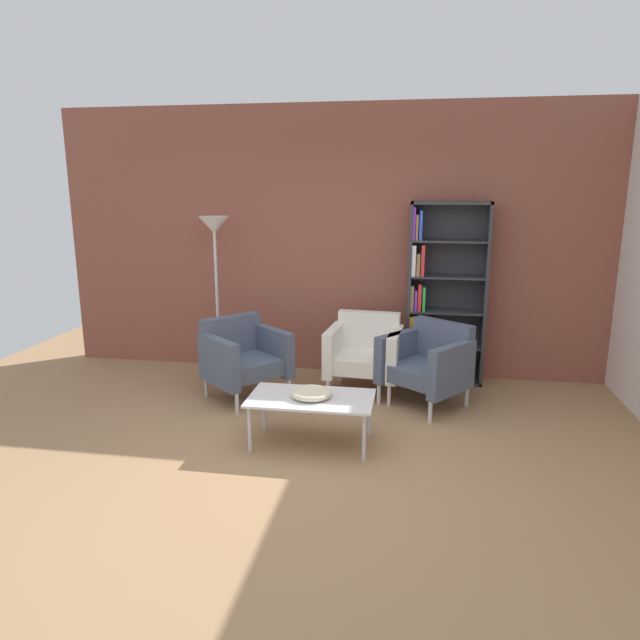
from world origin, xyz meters
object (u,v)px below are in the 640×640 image
object	(u,v)px
armchair_by_bookshelf	(365,351)
armchair_spare_guest	(243,356)
floor_lamp_torchiere	(215,244)
coffee_table_low	(311,401)
armchair_near_window	(428,362)
decorative_bowl	(311,393)
bookshelf_tall	(438,297)

from	to	relation	value
armchair_by_bookshelf	armchair_spare_guest	distance (m)	1.23
armchair_spare_guest	floor_lamp_torchiere	xyz separation A→B (m)	(-0.46, 0.61, 1.03)
coffee_table_low	armchair_near_window	size ratio (longest dim) A/B	1.05
decorative_bowl	armchair_by_bookshelf	bearing A→B (deg)	76.57
decorative_bowl	armchair_spare_guest	xyz separation A→B (m)	(-0.86, 0.96, -0.02)
armchair_spare_guest	armchair_near_window	world-z (taller)	same
decorative_bowl	armchair_near_window	bearing A→B (deg)	48.23
armchair_by_bookshelf	armchair_spare_guest	size ratio (longest dim) A/B	0.82
coffee_table_low	bookshelf_tall	bearing A→B (deg)	59.83
bookshelf_tall	armchair_spare_guest	xyz separation A→B (m)	(-1.89, -0.81, -0.50)
armchair_spare_guest	decorative_bowl	bearing A→B (deg)	-97.22
decorative_bowl	floor_lamp_torchiere	world-z (taller)	floor_lamp_torchiere
decorative_bowl	floor_lamp_torchiere	xyz separation A→B (m)	(-1.32, 1.57, 1.01)
armchair_by_bookshelf	bookshelf_tall	bearing A→B (deg)	37.34
bookshelf_tall	decorative_bowl	xyz separation A→B (m)	(-1.03, -1.78, -0.48)
floor_lamp_torchiere	armchair_by_bookshelf	bearing A→B (deg)	-8.77
coffee_table_low	armchair_spare_guest	distance (m)	1.29
armchair_near_window	decorative_bowl	bearing A→B (deg)	-94.54
bookshelf_tall	armchair_near_window	bearing A→B (deg)	-97.28
coffee_table_low	floor_lamp_torchiere	xyz separation A→B (m)	(-1.32, 1.57, 1.08)
bookshelf_tall	decorative_bowl	distance (m)	2.11
decorative_bowl	armchair_by_bookshelf	world-z (taller)	armchair_by_bookshelf
bookshelf_tall	decorative_bowl	size ratio (longest dim) A/B	5.94
decorative_bowl	armchair_spare_guest	world-z (taller)	armchair_spare_guest
bookshelf_tall	armchair_by_bookshelf	size ratio (longest dim) A/B	2.44
decorative_bowl	coffee_table_low	bearing A→B (deg)	-91.19
coffee_table_low	armchair_spare_guest	bearing A→B (deg)	131.72
armchair_spare_guest	armchair_near_window	bearing A→B (deg)	-46.09
armchair_by_bookshelf	decorative_bowl	bearing A→B (deg)	-98.59
armchair_near_window	armchair_spare_guest	bearing A→B (deg)	-139.92
coffee_table_low	floor_lamp_torchiere	size ratio (longest dim) A/B	0.57
bookshelf_tall	floor_lamp_torchiere	distance (m)	2.42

